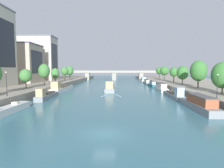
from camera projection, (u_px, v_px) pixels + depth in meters
ground_plane at (105, 134)px, 20.37m from camera, size 400.00×400.00×0.00m
quay_left at (26, 84)px, 75.90m from camera, size 36.00×170.00×2.07m
quay_right at (202, 85)px, 74.30m from camera, size 36.00×170.00×2.07m
barge_midriver at (110, 87)px, 63.07m from camera, size 3.23×19.12×3.54m
wake_behind_barge at (111, 95)px, 50.63m from camera, size 5.60×5.88×0.03m
moored_boat_left_far at (7, 110)px, 29.87m from camera, size 2.40×12.63×2.20m
moored_boat_left_end at (46, 95)px, 44.79m from camera, size 2.31×12.01×2.90m
moored_boat_left_near at (61, 88)px, 60.14m from camera, size 3.69×16.71×3.59m
moored_boat_right_second at (199, 104)px, 32.34m from camera, size 2.79×13.44×2.73m
moored_boat_right_midway at (174, 94)px, 46.51m from camera, size 2.53×13.68×3.06m
moored_boat_right_gap_after at (161, 87)px, 61.91m from camera, size 2.68×12.29×2.71m
moored_boat_right_lone at (152, 84)px, 76.73m from camera, size 1.96×10.71×2.45m
moored_boat_right_far at (147, 82)px, 89.66m from camera, size 2.25×12.40×2.41m
moored_boat_right_near at (142, 81)px, 105.21m from camera, size 2.88×16.09×3.12m
tree_left_midway at (26, 76)px, 49.88m from camera, size 3.32×3.32×5.34m
tree_left_second at (44, 71)px, 61.04m from camera, size 3.76×3.76×7.15m
tree_left_end_of_row at (55, 73)px, 73.33m from camera, size 3.31×3.31×5.78m
tree_left_past_mid at (65, 71)px, 86.43m from camera, size 3.53×3.53×6.44m
tree_left_nearest at (70, 71)px, 97.65m from camera, size 4.11×4.11×7.23m
tree_right_past_mid at (223, 75)px, 38.41m from camera, size 4.65×4.65×6.85m
tree_right_end_of_row at (199, 71)px, 51.06m from camera, size 4.59×4.59×7.79m
tree_right_nearest at (183, 73)px, 62.42m from camera, size 3.97×3.97×6.46m
tree_right_midway at (174, 72)px, 73.78m from camera, size 3.40×3.40×6.17m
tree_right_distant at (164, 71)px, 85.78m from camera, size 4.23×4.23×6.74m
tree_right_second at (159, 71)px, 97.30m from camera, size 3.63×3.63×6.50m
lamppost_left_bank at (6, 83)px, 34.95m from camera, size 0.28×0.28×4.81m
lamppost_right_bank at (217, 85)px, 33.08m from camera, size 0.28×0.28×4.36m
building_left_far_end at (21, 63)px, 72.11m from camera, size 13.81×13.23×15.33m
building_left_middle at (39, 58)px, 88.89m from camera, size 16.38×10.47×21.32m
bridge_far at (114, 74)px, 125.25m from camera, size 61.29×4.40×6.60m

